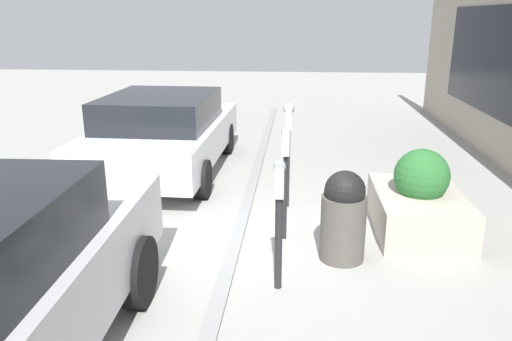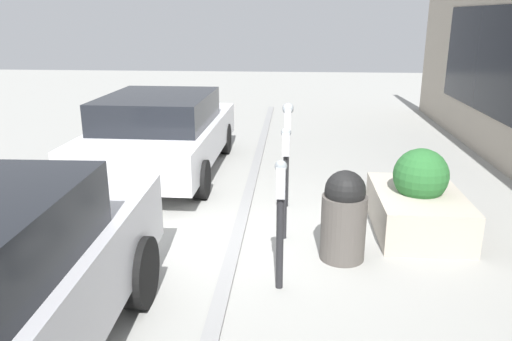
{
  "view_description": "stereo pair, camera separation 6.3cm",
  "coord_description": "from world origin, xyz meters",
  "views": [
    {
      "loc": [
        -5.78,
        -0.66,
        2.71
      ],
      "look_at": [
        0.0,
        -0.16,
        0.91
      ],
      "focal_mm": 35.0,
      "sensor_mm": 36.0,
      "label": 1
    },
    {
      "loc": [
        -5.79,
        -0.6,
        2.71
      ],
      "look_at": [
        0.0,
        -0.16,
        0.91
      ],
      "focal_mm": 35.0,
      "sensor_mm": 36.0,
      "label": 2
    }
  ],
  "objects": [
    {
      "name": "trash_bin",
      "position": [
        -0.44,
        -1.2,
        0.53
      ],
      "size": [
        0.52,
        0.52,
        1.07
      ],
      "color": "#514C47",
      "rests_on": "ground_plane"
    },
    {
      "name": "parked_car_middle",
      "position": [
        2.73,
        1.73,
        0.74
      ],
      "size": [
        4.35,
        2.08,
        1.42
      ],
      "rotation": [
        0.0,
        0.0,
        -0.02
      ],
      "color": "silver",
      "rests_on": "ground_plane"
    },
    {
      "name": "parking_meter_middle",
      "position": [
        1.18,
        -0.53,
        1.16
      ],
      "size": [
        0.19,
        0.16,
        1.55
      ],
      "color": "#232326",
      "rests_on": "ground_plane"
    },
    {
      "name": "curb_strip",
      "position": [
        0.0,
        0.08,
        0.02
      ],
      "size": [
        19.0,
        0.16,
        0.04
      ],
      "color": "gray",
      "rests_on": "ground_plane"
    },
    {
      "name": "parking_meter_second",
      "position": [
        0.05,
        -0.52,
        1.01
      ],
      "size": [
        0.14,
        0.12,
        1.44
      ],
      "color": "#232326",
      "rests_on": "ground_plane"
    },
    {
      "name": "parking_meter_nearest",
      "position": [
        -1.16,
        -0.49,
        0.86
      ],
      "size": [
        0.14,
        0.12,
        1.38
      ],
      "color": "#232326",
      "rests_on": "ground_plane"
    },
    {
      "name": "ground_plane",
      "position": [
        0.0,
        0.0,
        0.0
      ],
      "size": [
        40.0,
        40.0,
        0.0
      ],
      "primitive_type": "plane",
      "color": "#999993"
    },
    {
      "name": "planter_box",
      "position": [
        0.45,
        -2.25,
        0.39
      ],
      "size": [
        1.66,
        1.1,
        1.11
      ],
      "color": "#B2A899",
      "rests_on": "ground_plane"
    }
  ]
}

